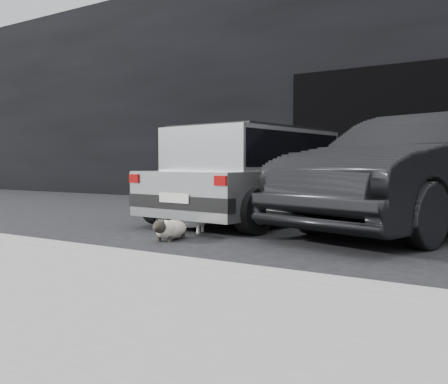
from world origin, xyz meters
The scene contains 9 objects.
ground centered at (0.00, 0.00, 0.00)m, with size 80.00×80.00×0.00m, color black.
building_facade centered at (1.00, 6.00, 2.50)m, with size 34.00×4.00×5.00m, color black.
garage_opening centered at (1.00, 3.99, 1.30)m, with size 4.00×0.10×2.60m, color black.
curb centered at (1.00, -2.60, 0.06)m, with size 18.00×0.25×0.12m, color gray.
sidewalk centered at (1.00, -3.80, 0.06)m, with size 18.00×2.20×0.11m, color gray.
silver_hatchback centered at (-0.04, 0.73, 0.70)m, with size 2.02×3.63×1.28m.
second_car centered at (2.14, 0.85, 0.70)m, with size 1.48×4.24×1.40m, color black.
cat_siamese centered at (0.05, -1.32, 0.12)m, with size 0.33×0.73×0.25m.
cat_white centered at (-0.13, -0.69, 0.16)m, with size 0.70×0.33×0.34m.
Camera 1 is at (3.32, -5.35, 0.79)m, focal length 40.00 mm.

